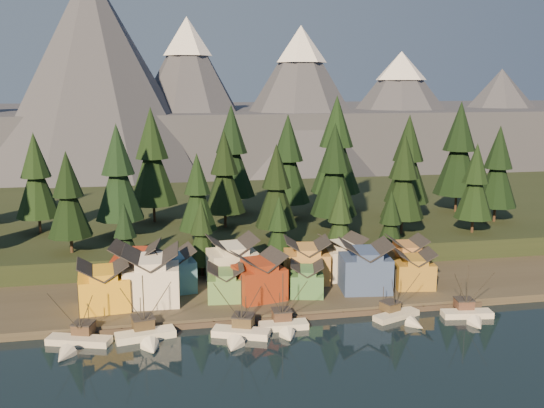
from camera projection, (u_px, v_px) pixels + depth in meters
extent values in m
plane|color=black|center=(299.00, 357.00, 95.98)|extent=(500.00, 500.00, 0.00)
cube|color=#353026|center=(257.00, 275.00, 134.33)|extent=(400.00, 50.00, 1.50)
cube|color=black|center=(229.00, 217.00, 182.01)|extent=(420.00, 100.00, 6.00)
cube|color=#453931|center=(278.00, 316.00, 111.76)|extent=(80.00, 4.00, 1.00)
cube|color=#474C5C|center=(195.00, 136.00, 324.02)|extent=(560.00, 160.00, 30.00)
cone|color=#474C5C|center=(94.00, 77.00, 251.95)|extent=(100.00, 100.00, 90.00)
cone|color=#474C5C|center=(189.00, 98.00, 278.53)|extent=(80.00, 80.00, 72.00)
cone|color=white|center=(187.00, 36.00, 273.15)|extent=(22.40, 22.40, 17.28)
cone|color=#474C5C|center=(300.00, 102.00, 276.73)|extent=(84.00, 84.00, 68.00)
cone|color=white|center=(301.00, 44.00, 271.64)|extent=(23.52, 23.52, 16.32)
cone|color=#474C5C|center=(399.00, 111.00, 303.40)|extent=(92.00, 92.00, 58.00)
cone|color=white|center=(401.00, 66.00, 299.06)|extent=(25.76, 25.76, 13.92)
cone|color=#474C5C|center=(499.00, 117.00, 323.11)|extent=(88.00, 88.00, 50.00)
cube|color=beige|center=(79.00, 342.00, 100.93)|extent=(11.05, 6.13, 1.60)
cone|color=beige|center=(63.00, 357.00, 95.24)|extent=(3.97, 4.38, 3.00)
cube|color=black|center=(79.00, 345.00, 101.05)|extent=(11.31, 6.25, 0.35)
cube|color=#4B3728|center=(84.00, 328.00, 102.52)|extent=(3.97, 3.84, 1.80)
cube|color=#2D2A2A|center=(83.00, 323.00, 102.32)|extent=(4.22, 4.09, 0.20)
cylinder|color=black|center=(79.00, 311.00, 100.53)|extent=(0.18, 0.18, 9.00)
cylinder|color=black|center=(89.00, 316.00, 104.39)|extent=(0.14, 0.14, 4.40)
cube|color=white|center=(146.00, 336.00, 103.05)|extent=(10.43, 5.13, 1.74)
cone|color=white|center=(152.00, 349.00, 98.06)|extent=(3.86, 3.98, 3.27)
cube|color=black|center=(146.00, 340.00, 103.17)|extent=(10.68, 5.23, 0.38)
cube|color=#463825|center=(143.00, 323.00, 104.37)|extent=(4.05, 3.88, 1.96)
cube|color=#2D2A2A|center=(143.00, 317.00, 104.16)|extent=(4.31, 4.13, 0.22)
cylinder|color=black|center=(143.00, 303.00, 102.47)|extent=(0.20, 0.20, 9.81)
cylinder|color=black|center=(141.00, 311.00, 105.96)|extent=(0.15, 0.15, 4.79)
cube|color=silver|center=(241.00, 334.00, 103.99)|extent=(10.30, 6.56, 1.70)
cone|color=silver|center=(233.00, 347.00, 98.80)|extent=(4.20, 4.29, 3.19)
cube|color=black|center=(241.00, 337.00, 104.12)|extent=(10.54, 6.70, 0.37)
cube|color=#4E402A|center=(243.00, 321.00, 105.40)|extent=(4.34, 4.22, 1.92)
cube|color=#2D2A2A|center=(243.00, 315.00, 105.19)|extent=(4.61, 4.49, 0.21)
cylinder|color=black|center=(242.00, 302.00, 103.47)|extent=(0.19, 0.19, 9.58)
cylinder|color=black|center=(246.00, 309.00, 107.06)|extent=(0.15, 0.15, 4.68)
cube|color=silver|center=(283.00, 327.00, 107.20)|extent=(8.70, 3.08, 1.58)
cone|color=silver|center=(289.00, 337.00, 102.61)|extent=(3.01, 3.00, 2.97)
cube|color=black|center=(283.00, 330.00, 107.32)|extent=(8.91, 3.13, 0.35)
cube|color=#4D3629|center=(282.00, 315.00, 108.43)|extent=(3.21, 3.01, 1.78)
cube|color=#2D2A2A|center=(282.00, 310.00, 108.23)|extent=(3.41, 3.21, 0.20)
cylinder|color=black|center=(283.00, 298.00, 106.69)|extent=(0.18, 0.18, 8.91)
cylinder|color=black|center=(280.00, 304.00, 109.89)|extent=(0.14, 0.14, 4.36)
cube|color=beige|center=(396.00, 316.00, 111.93)|extent=(9.63, 5.97, 1.46)
cone|color=beige|center=(417.00, 326.00, 107.72)|extent=(3.72, 3.96, 2.75)
cube|color=black|center=(396.00, 319.00, 112.03)|extent=(9.86, 6.09, 0.32)
cube|color=#4E3F29|center=(390.00, 306.00, 113.05)|extent=(3.73, 3.63, 1.65)
cube|color=#2D2A2A|center=(390.00, 302.00, 112.87)|extent=(3.97, 3.87, 0.18)
cylinder|color=black|center=(395.00, 291.00, 111.45)|extent=(0.16, 0.16, 8.24)
cylinder|color=black|center=(383.00, 297.00, 114.38)|extent=(0.13, 0.13, 4.03)
cube|color=silver|center=(467.00, 315.00, 112.63)|extent=(9.53, 4.09, 1.55)
cone|color=silver|center=(478.00, 326.00, 107.67)|extent=(3.29, 3.51, 2.91)
cube|color=black|center=(467.00, 318.00, 112.75)|extent=(9.76, 4.17, 0.34)
cube|color=brown|center=(464.00, 304.00, 113.99)|extent=(3.45, 3.29, 1.74)
cube|color=#2D2A2A|center=(464.00, 299.00, 113.80)|extent=(3.67, 3.51, 0.19)
cylinder|color=black|center=(467.00, 288.00, 112.18)|extent=(0.17, 0.17, 8.72)
cylinder|color=black|center=(461.00, 294.00, 115.60)|extent=(0.14, 0.14, 4.26)
cube|color=gold|center=(104.00, 292.00, 112.32)|extent=(9.78, 8.75, 6.24)
cube|color=gold|center=(103.00, 273.00, 111.58)|extent=(5.70, 8.21, 1.28)
cube|color=white|center=(152.00, 284.00, 115.30)|extent=(10.60, 9.51, 7.39)
cube|color=white|center=(151.00, 261.00, 114.44)|extent=(5.99, 9.13, 1.44)
cube|color=#548447|center=(226.00, 287.00, 117.20)|extent=(7.55, 7.13, 4.64)
cube|color=#548447|center=(226.00, 274.00, 116.65)|extent=(4.42, 6.70, 0.98)
cube|color=maroon|center=(259.00, 283.00, 117.59)|extent=(10.48, 9.70, 6.27)
cube|color=maroon|center=(259.00, 264.00, 116.86)|extent=(6.55, 8.62, 1.25)
cube|color=#3F7441|center=(307.00, 283.00, 119.67)|extent=(7.65, 7.65, 4.56)
cube|color=#3F7441|center=(307.00, 270.00, 119.13)|extent=(4.82, 6.89, 0.90)
cube|color=navy|center=(365.00, 273.00, 122.04)|extent=(10.52, 9.18, 7.11)
cube|color=navy|center=(366.00, 253.00, 121.21)|extent=(6.19, 8.52, 1.36)
cube|color=olive|center=(414.00, 274.00, 124.35)|extent=(8.62, 7.82, 5.27)
cube|color=olive|center=(414.00, 259.00, 123.73)|extent=(5.19, 7.15, 1.08)
cube|color=maroon|center=(136.00, 275.00, 120.85)|extent=(10.25, 9.37, 7.19)
cube|color=maroon|center=(136.00, 254.00, 120.02)|extent=(6.10, 8.65, 1.30)
cube|color=teal|center=(174.00, 275.00, 122.06)|extent=(8.93, 8.53, 6.39)
cube|color=teal|center=(174.00, 257.00, 121.32)|extent=(5.41, 7.82, 1.11)
cube|color=beige|center=(233.00, 268.00, 125.43)|extent=(10.45, 9.18, 7.19)
cube|color=beige|center=(232.00, 248.00, 124.59)|extent=(6.15, 8.53, 1.35)
cube|color=#AF7E3E|center=(307.00, 267.00, 127.45)|extent=(9.97, 8.58, 6.43)
cube|color=#AF7E3E|center=(307.00, 249.00, 126.69)|extent=(5.89, 7.92, 1.28)
cube|color=silver|center=(342.00, 262.00, 130.53)|extent=(9.43, 8.69, 6.43)
cube|color=silver|center=(343.00, 245.00, 129.78)|extent=(5.74, 7.89, 1.16)
cube|color=#A46D3A|center=(406.00, 262.00, 130.98)|extent=(8.23, 7.79, 6.22)
cube|color=#A46D3A|center=(407.00, 246.00, 130.27)|extent=(4.78, 7.36, 1.08)
cylinder|color=#332319|center=(40.00, 224.00, 150.46)|extent=(0.70, 0.70, 4.40)
cone|color=black|center=(37.00, 187.00, 148.58)|extent=(10.76, 10.76, 15.16)
cone|color=black|center=(34.00, 155.00, 147.05)|extent=(7.34, 7.34, 11.00)
cylinder|color=#332319|center=(72.00, 244.00, 133.12)|extent=(0.70, 0.70, 3.96)
cone|color=black|center=(69.00, 206.00, 131.44)|extent=(9.67, 9.67, 13.63)
cone|color=black|center=(67.00, 174.00, 130.05)|extent=(6.59, 6.59, 9.89)
cylinder|color=#332319|center=(121.00, 227.00, 146.46)|extent=(0.70, 0.70, 4.83)
cone|color=black|center=(119.00, 185.00, 144.40)|extent=(11.80, 11.80, 16.62)
cone|color=black|center=(117.00, 149.00, 142.72)|extent=(8.04, 8.04, 12.06)
cylinder|color=#332319|center=(154.00, 212.00, 162.34)|extent=(0.70, 0.70, 5.39)
cone|color=black|center=(153.00, 169.00, 160.04)|extent=(13.17, 13.17, 18.55)
cone|color=black|center=(151.00, 133.00, 158.16)|extent=(8.98, 8.98, 13.47)
cylinder|color=#332319|center=(199.00, 236.00, 140.31)|extent=(0.70, 0.70, 3.72)
cone|color=black|center=(198.00, 202.00, 138.72)|extent=(9.11, 9.11, 12.83)
cone|color=black|center=(197.00, 173.00, 137.42)|extent=(6.21, 6.21, 9.31)
cylinder|color=#332319|center=(225.00, 219.00, 156.18)|extent=(0.70, 0.70, 4.39)
cone|color=black|center=(225.00, 183.00, 154.31)|extent=(10.74, 10.74, 15.13)
cone|color=black|center=(224.00, 152.00, 152.77)|extent=(7.32, 7.32, 10.98)
cylinder|color=#332319|center=(276.00, 234.00, 141.72)|extent=(0.70, 0.70, 4.06)
cone|color=black|center=(276.00, 197.00, 139.99)|extent=(9.93, 9.93, 14.00)
cone|color=black|center=(276.00, 166.00, 138.57)|extent=(6.77, 6.77, 10.16)
cylinder|color=#332319|center=(288.00, 210.00, 166.22)|extent=(0.70, 0.70, 5.03)
cone|color=black|center=(288.00, 170.00, 164.08)|extent=(12.29, 12.29, 17.32)
cone|color=black|center=(288.00, 137.00, 162.32)|extent=(8.38, 8.38, 12.57)
cylinder|color=#332319|center=(333.00, 223.00, 151.38)|extent=(0.70, 0.70, 4.78)
cone|color=black|center=(334.00, 182.00, 149.34)|extent=(11.69, 11.69, 16.48)
cone|color=black|center=(335.00, 147.00, 147.67)|extent=(7.97, 7.97, 11.96)
cylinder|color=#332319|center=(335.00, 201.00, 176.83)|extent=(0.70, 0.70, 5.86)
cone|color=black|center=(336.00, 157.00, 174.33)|extent=(14.32, 14.32, 20.18)
cone|color=black|center=(337.00, 121.00, 172.28)|extent=(9.76, 9.76, 14.65)
cylinder|color=#332319|center=(401.00, 225.00, 149.60)|extent=(0.70, 0.70, 4.37)
cone|color=black|center=(403.00, 187.00, 147.74)|extent=(10.68, 10.68, 15.06)
cone|color=black|center=(404.00, 156.00, 146.21)|extent=(7.29, 7.29, 10.93)
cylinder|color=#332319|center=(406.00, 210.00, 166.43)|extent=(0.70, 0.70, 5.01)
cone|color=black|center=(407.00, 171.00, 164.30)|extent=(12.24, 12.24, 17.24)
cone|color=black|center=(409.00, 138.00, 162.55)|extent=(8.34, 8.34, 12.52)
cylinder|color=#332319|center=(472.00, 225.00, 151.08)|extent=(0.70, 0.70, 3.93)
cone|color=black|center=(475.00, 191.00, 149.41)|extent=(9.61, 9.61, 13.54)
cone|color=black|center=(476.00, 163.00, 148.03)|extent=(6.55, 6.55, 9.83)
cylinder|color=#332319|center=(456.00, 202.00, 175.52)|extent=(0.70, 0.70, 5.57)
cone|color=black|center=(458.00, 161.00, 173.14)|extent=(13.61, 13.61, 19.18)
cone|color=black|center=(460.00, 126.00, 171.20)|extent=(9.28, 9.28, 13.92)
cylinder|color=#332319|center=(232.00, 204.00, 173.19)|extent=(0.70, 0.70, 5.43)
cone|color=black|center=(232.00, 163.00, 170.87)|extent=(13.27, 13.27, 18.70)
cone|color=black|center=(231.00, 129.00, 168.97)|extent=(9.05, 9.05, 13.57)
cylinder|color=#332319|center=(494.00, 213.00, 162.89)|extent=(0.70, 0.70, 4.54)
cone|color=black|center=(497.00, 177.00, 160.96)|extent=(11.09, 11.09, 15.63)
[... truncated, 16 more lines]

